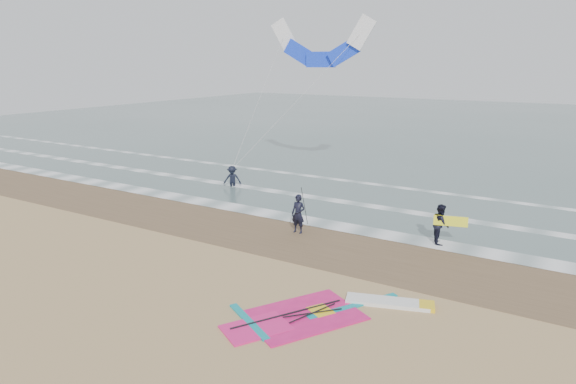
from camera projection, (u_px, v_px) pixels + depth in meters
The scene contains 11 objects.
ground at pixel (230, 300), 15.77m from camera, with size 120.00×120.00×0.00m, color tan.
sea_water at pixel (502, 129), 55.46m from camera, with size 120.00×80.00×0.02m, color #47605E.
wet_sand_band at pixel (321, 242), 20.73m from camera, with size 120.00×5.00×0.01m, color brown.
foam_waterline at pixel (364, 214), 24.40m from camera, with size 120.00×9.15×0.02m.
windsurf_rig at pixel (328, 312), 14.88m from camera, with size 5.38×5.10×0.13m.
person_standing at pixel (298, 214), 21.70m from camera, with size 0.61×0.40×1.68m, color black.
person_walking at pixel (441, 224), 20.42m from camera, with size 0.79×0.62×1.63m, color black.
person_wading at pixel (232, 174), 29.65m from camera, with size 1.03×0.59×1.60m, color black.
held_pole at pixel (304, 206), 21.45m from camera, with size 0.17×0.86×1.82m.
carried_kiteboard at pixel (451, 221), 20.08m from camera, with size 1.30×0.51×0.39m.
surf_kite at pixel (321, 47), 30.47m from camera, with size 6.84×5.26×8.67m.
Camera 1 is at (9.06, -11.40, 7.12)m, focal length 32.00 mm.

